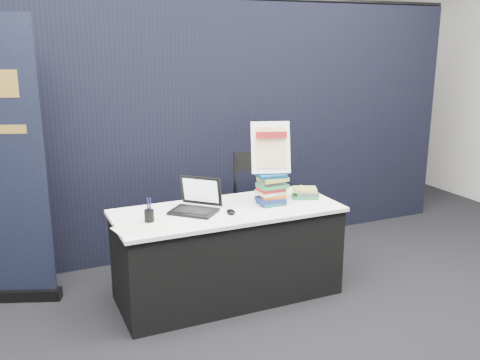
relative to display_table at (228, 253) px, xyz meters
name	(u,v)px	position (x,y,z in m)	size (l,w,h in m)	color
floor	(257,327)	(0.00, -0.55, -0.38)	(8.00, 8.00, 0.00)	black
wall_back	(125,63)	(0.00, 3.45, 1.37)	(8.00, 0.02, 3.50)	#B2AFA8
drape_partition	(184,132)	(0.00, 1.05, 0.82)	(6.00, 0.08, 2.40)	black
display_table	(228,253)	(0.00, 0.00, 0.00)	(1.80, 0.75, 0.75)	black
laptop	(191,204)	(-0.28, 0.06, 0.44)	(0.42, 0.47, 0.26)	black
mouse	(231,212)	(-0.02, -0.12, 0.39)	(0.07, 0.10, 0.03)	black
brochure_left	(137,228)	(-0.77, -0.15, 0.38)	(0.31, 0.22, 0.00)	silver
brochure_mid	(138,225)	(-0.74, -0.09, 0.38)	(0.29, 0.21, 0.00)	white
brochure_right	(168,228)	(-0.56, -0.23, 0.38)	(0.28, 0.20, 0.00)	white
pen_cup	(149,216)	(-0.65, -0.05, 0.42)	(0.07, 0.07, 0.09)	black
book_stack_tall	(272,189)	(0.38, -0.03, 0.50)	(0.21, 0.16, 0.26)	#195561
book_stack_short	(306,193)	(0.73, 0.01, 0.42)	(0.24, 0.22, 0.08)	#22814A
info_sign	(271,148)	(0.38, 0.00, 0.83)	(0.33, 0.21, 0.43)	black
stacking_chair	(266,206)	(0.55, 0.40, 0.21)	(0.54, 0.54, 1.06)	black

